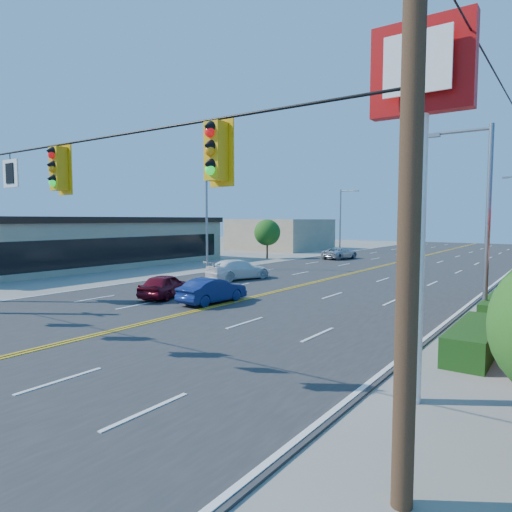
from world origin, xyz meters
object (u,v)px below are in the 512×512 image
Objects in this scene: kfc_pylon at (420,135)px; car_white at (238,270)px; car_magenta at (165,287)px; car_blue at (212,292)px; car_silver at (340,254)px.

kfc_pylon is 22.28m from car_white.
kfc_pylon is 16.99m from car_magenta.
kfc_pylon is 2.24× the size of car_blue.
kfc_pylon reaches higher than car_silver.
car_silver is (-1.08, 18.96, -0.08)m from car_white.
kfc_pylon is at bearing 154.07° from car_blue.
car_white reaches higher than car_magenta.
car_white is at bearing -97.80° from car_magenta.
car_blue is at bearing 110.37° from car_silver.
kfc_pylon is at bearing 154.60° from car_white.
car_white is at bearing 102.15° from car_silver.
car_magenta is 3.09m from car_blue.
car_blue is (-11.70, 6.62, -5.42)m from kfc_pylon.
car_magenta reaches higher than car_blue.
car_blue reaches higher than car_silver.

